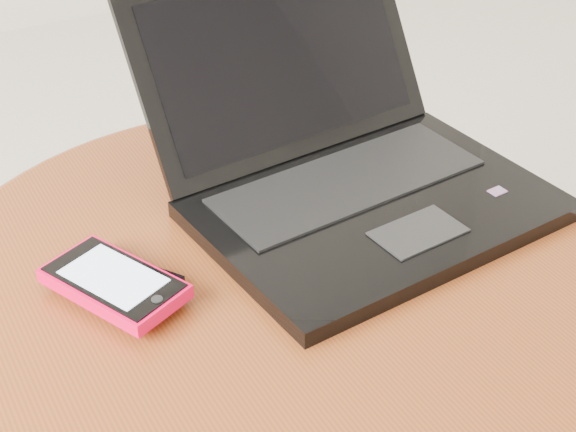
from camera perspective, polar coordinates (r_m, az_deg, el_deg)
table at (r=0.89m, az=-0.88°, el=-9.30°), size 0.67×0.67×0.53m
laptop at (r=0.91m, az=3.80°, el=3.32°), size 0.37×0.37×0.20m
phone_black at (r=0.82m, az=-10.93°, el=-4.07°), size 0.11×0.12×0.01m
phone_pink at (r=0.79m, az=-11.05°, el=-4.21°), size 0.11×0.14×0.02m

